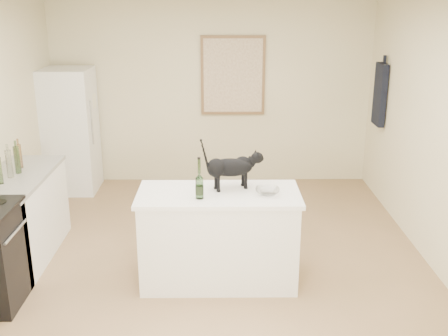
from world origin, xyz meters
The scene contains 17 objects.
floor centered at (0.00, 0.00, 0.00)m, with size 5.50×5.50×0.00m, color #977350.
wall_back centered at (0.00, 2.75, 1.30)m, with size 4.50×4.50×0.00m, color beige.
wall_front centered at (0.00, -2.75, 1.30)m, with size 4.50×4.50×0.00m, color beige.
wall_right centered at (2.25, 0.00, 1.30)m, with size 5.50×5.50×0.00m, color beige.
island_base centered at (0.10, -0.20, 0.43)m, with size 1.44×0.67×0.86m, color white.
island_top centered at (0.10, -0.20, 0.88)m, with size 1.50×0.70×0.04m, color white.
left_cabinets centered at (-1.95, 0.30, 0.43)m, with size 0.60×1.40×0.86m, color white.
left_countertop centered at (-1.95, 0.30, 0.88)m, with size 0.62×1.44×0.04m, color gray.
fridge centered at (-1.95, 2.35, 0.85)m, with size 0.68×0.68×1.70m, color white.
artwork_frame centered at (0.30, 2.72, 1.55)m, with size 0.90×0.03×1.10m, color brown.
artwork_canvas centered at (0.30, 2.70, 1.55)m, with size 0.82×0.00×1.02m, color beige.
hanging_garment centered at (2.19, 2.05, 1.40)m, with size 0.08×0.34×0.80m, color black.
black_cat centered at (0.21, -0.10, 1.09)m, with size 0.54×0.16×0.38m, color black, non-canonical shape.
wine_bottle centered at (-0.07, -0.35, 1.07)m, with size 0.07×0.07×0.34m, color #255220.
glass_bowl centered at (0.55, -0.25, 0.93)m, with size 0.22×0.22×0.05m, color silver.
fridge_paper centered at (-1.60, 2.44, 1.24)m, with size 0.01×0.15×0.20m, color white.
counter_bottle_cluster centered at (-1.97, 0.30, 1.04)m, with size 0.12×0.55×0.28m.
Camera 1 is at (0.11, -4.81, 2.63)m, focal length 42.96 mm.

